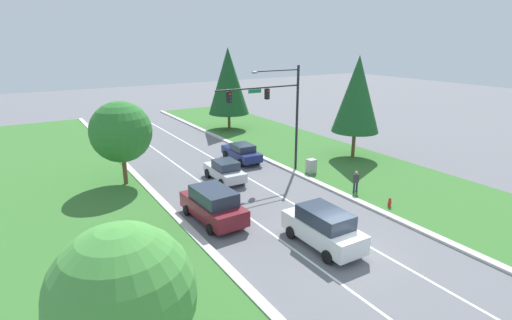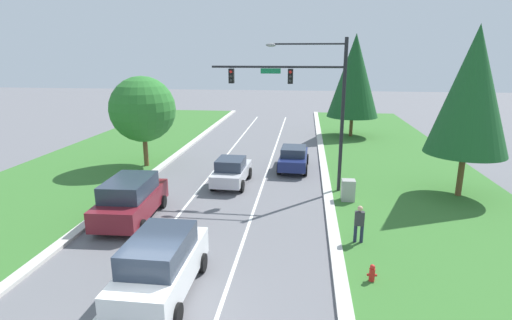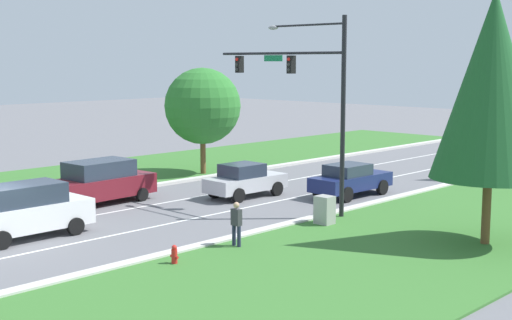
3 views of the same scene
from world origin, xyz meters
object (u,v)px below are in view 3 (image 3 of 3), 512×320
Objects in this scene: navy_sedan at (350,179)px; pedestrian at (236,223)px; silver_sedan at (245,180)px; burgundy_suv at (101,181)px; white_suv at (26,210)px; traffic_signal_mast at (307,85)px; fire_hydrant at (174,256)px; utility_cabinet at (325,211)px; oak_far_left_tree at (203,106)px; conifer_far_right_tree at (492,85)px.

navy_sedan is 2.76× the size of pedestrian.
pedestrian reaches higher than silver_sedan.
white_suv is (3.61, -5.80, 0.02)m from burgundy_suv.
traffic_signal_mast is 6.51m from silver_sedan.
navy_sedan is at bearing 49.65° from burgundy_suv.
white_suv is at bearing -167.69° from fire_hydrant.
pedestrian is (3.06, -10.92, 0.09)m from navy_sedan.
navy_sedan is 3.78× the size of utility_cabinet.
oak_far_left_tree is at bearing 105.19° from burgundy_suv.
silver_sedan is 11.62m from white_suv.
burgundy_suv is at bearing -72.07° from oak_far_left_tree.
burgundy_suv reaches higher than silver_sedan.
oak_far_left_tree is (-6.71, 3.23, 3.22)m from silver_sedan.
white_suv is 0.77× the size of oak_far_left_tree.
oak_far_left_tree is (-6.54, 14.85, 3.00)m from white_suv.
silver_sedan is at bearing -132.13° from navy_sedan.
fire_hydrant is (6.95, 1.52, -0.72)m from white_suv.
utility_cabinet is at bearing 16.53° from burgundy_suv.
silver_sedan is 5.24m from navy_sedan.
pedestrian is at bearing 92.06° from fire_hydrant.
navy_sedan is 12.13m from burgundy_suv.
pedestrian is at bearing -90.55° from utility_cabinet.
oak_far_left_tree is at bearing 135.34° from fire_hydrant.
oak_far_left_tree is (-13.43, 5.38, 3.45)m from utility_cabinet.
burgundy_suv is at bearing -160.73° from utility_cabinet.
utility_cabinet is (3.10, -5.93, -0.23)m from navy_sedan.
silver_sedan is 6.14× the size of fire_hydrant.
traffic_signal_mast is 5.79m from utility_cabinet.
white_suv is at bearing -112.25° from traffic_signal_mast.
burgundy_suv is 7.30× the size of fire_hydrant.
burgundy_suv is (-3.78, -5.82, 0.20)m from silver_sedan.
traffic_signal_mast is 6.95× the size of utility_cabinet.
pedestrian reaches higher than fire_hydrant.
pedestrian is at bearing -133.48° from conifer_far_right_tree.
pedestrian is (10.46, -1.32, -0.10)m from burgundy_suv.
burgundy_suv reaches higher than navy_sedan.
navy_sedan reaches higher than utility_cabinet.
navy_sedan is 15.86m from white_suv.
utility_cabinet is 0.13× the size of conifer_far_right_tree.
pedestrian is (6.85, 4.48, -0.13)m from white_suv.
burgundy_suv is 4.15× the size of utility_cabinet.
navy_sedan is 0.51× the size of conifer_far_right_tree.
navy_sedan is 11.41m from conifer_far_right_tree.
navy_sedan is at bearing 99.73° from traffic_signal_mast.
utility_cabinet is 0.20× the size of oak_far_left_tree.
traffic_signal_mast is 8.56m from conifer_far_right_tree.
silver_sedan is 9.78m from pedestrian.
navy_sedan is 6.70m from utility_cabinet.
silver_sedan is 3.49× the size of utility_cabinet.
oak_far_left_tree reaches higher than silver_sedan.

